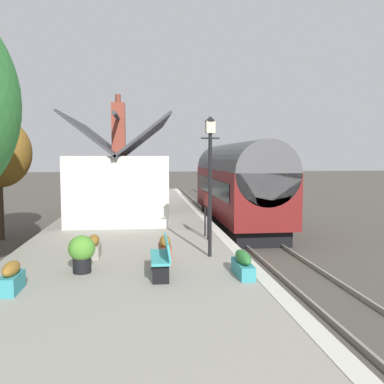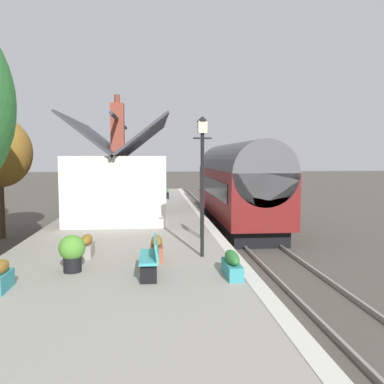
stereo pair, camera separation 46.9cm
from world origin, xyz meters
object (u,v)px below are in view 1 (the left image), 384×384
(planter_edge_near, at_px, (94,246))
(planter_edge_far, at_px, (165,248))
(train, at_px, (237,184))
(planter_bench_left, at_px, (12,277))
(planter_under_sign, at_px, (82,252))
(bench_near_building, at_px, (152,190))
(planter_bench_right, at_px, (164,194))
(lamp_post_platform, at_px, (210,160))
(bench_mid_platform, at_px, (162,256))
(station_building, at_px, (121,183))
(station_sign_board, at_px, (207,203))
(planter_corner_building, at_px, (101,191))
(planter_by_door, at_px, (243,264))

(planter_edge_near, bearing_deg, planter_edge_far, -106.67)
(train, height_order, planter_bench_left, train)
(planter_under_sign, bearing_deg, bench_near_building, -6.50)
(planter_bench_right, height_order, lamp_post_platform, lamp_post_platform)
(bench_mid_platform, distance_m, planter_bench_right, 17.29)
(bench_mid_platform, height_order, lamp_post_platform, lamp_post_platform)
(station_building, relative_size, station_sign_board, 5.08)
(planter_bench_left, distance_m, lamp_post_platform, 5.58)
(station_sign_board, bearing_deg, planter_edge_far, 150.65)
(bench_near_building, xyz_separation_m, lamp_post_platform, (-16.62, -1.22, 2.17))
(train, relative_size, station_sign_board, 6.81)
(bench_near_building, relative_size, planter_bench_left, 1.72)
(lamp_post_platform, bearing_deg, planter_bench_right, 1.77)
(bench_mid_platform, distance_m, lamp_post_platform, 3.09)
(planter_corner_building, relative_size, planter_edge_near, 1.34)
(planter_corner_building, distance_m, station_sign_board, 17.15)
(planter_under_sign, bearing_deg, planter_by_door, -100.54)
(bench_near_building, bearing_deg, station_sign_board, -173.90)
(planter_edge_near, height_order, planter_edge_far, planter_edge_far)
(planter_edge_far, distance_m, planter_bench_left, 3.87)
(station_building, relative_size, bench_near_building, 5.67)
(planter_under_sign, height_order, planter_bench_left, planter_under_sign)
(planter_edge_near, bearing_deg, train, -33.94)
(train, distance_m, lamp_post_platform, 9.94)
(planter_under_sign, bearing_deg, planter_corner_building, 4.56)
(planter_edge_far, bearing_deg, station_building, 10.56)
(station_sign_board, bearing_deg, planter_corner_building, 17.45)
(bench_mid_platform, height_order, planter_corner_building, bench_mid_platform)
(station_building, relative_size, bench_mid_platform, 5.68)
(planter_edge_far, bearing_deg, planter_corner_building, 10.69)
(planter_bench_right, bearing_deg, planter_edge_near, 170.08)
(planter_edge_near, relative_size, planter_under_sign, 0.89)
(station_building, distance_m, planter_bench_right, 7.79)
(station_building, xyz_separation_m, station_sign_board, (-5.75, -3.12, -0.32))
(planter_under_sign, height_order, lamp_post_platform, lamp_post_platform)
(train, xyz_separation_m, planter_bench_left, (-11.81, 7.41, -1.02))
(planter_edge_far, relative_size, lamp_post_platform, 0.23)
(train, xyz_separation_m, lamp_post_platform, (-9.39, 2.96, 1.33))
(train, bearing_deg, planter_bench_left, 147.90)
(bench_near_building, distance_m, planter_bench_right, 1.30)
(train, height_order, planter_under_sign, train)
(planter_under_sign, bearing_deg, lamp_post_platform, -69.94)
(bench_near_building, height_order, planter_by_door, bench_near_building)
(station_building, xyz_separation_m, planter_bench_left, (-10.65, 1.63, -1.21))
(planter_bench_right, height_order, planter_bench_left, planter_bench_left)
(station_sign_board, bearing_deg, train, -21.09)
(station_building, xyz_separation_m, planter_under_sign, (-9.42, 0.42, -1.02))
(bench_near_building, height_order, lamp_post_platform, lamp_post_platform)
(planter_bench_right, distance_m, station_sign_board, 13.13)
(train, relative_size, planter_corner_building, 10.15)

